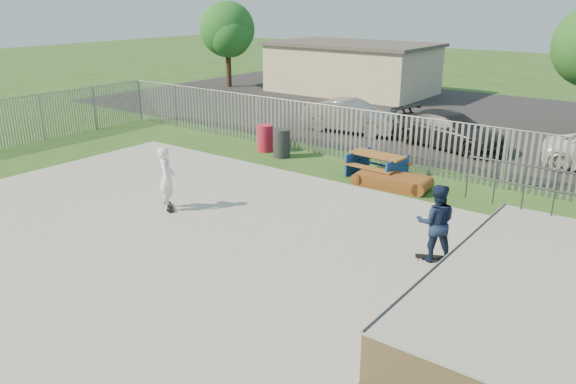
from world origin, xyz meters
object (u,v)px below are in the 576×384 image
Objects in this scene: car_silver at (352,116)px; trash_bin_grey at (282,143)px; skater_navy at (436,223)px; skater_white at (167,178)px; tree_left at (227,29)px; car_dark at (450,130)px; funbox at (392,181)px; picnic_table at (377,165)px; trash_bin_red at (265,138)px.

trash_bin_grey is at bearing 173.52° from car_silver.
skater_navy is 1.00× the size of skater_white.
tree_left is at bearing 139.04° from trash_bin_grey.
skater_white is (-7.45, -1.46, 0.00)m from skater_navy.
skater_navy is (8.59, -10.63, 0.31)m from car_silver.
car_dark is 2.71× the size of skater_white.
tree_left is at bearing 81.97° from car_dark.
trash_bin_grey is 0.60× the size of skater_white.
skater_white is (-4.04, -6.06, 0.86)m from funbox.
trash_bin_grey is 10.13m from skater_navy.
trash_bin_red reaches higher than picnic_table.
car_dark is at bearing -95.80° from car_silver.
trash_bin_grey is 7.10m from car_dark.
tree_left reaches higher than skater_white.
picnic_table is at bearing -148.05° from car_silver.
skater_white is (-3.53, -12.15, 0.33)m from car_dark.
picnic_table is at bearing -172.68° from car_dark.
trash_bin_grey reaches higher than trash_bin_red.
skater_white is (-3.07, -6.79, 0.66)m from picnic_table.
car_silver is (1.06, 4.99, 0.22)m from trash_bin_red.
skater_navy is at bearing -30.28° from trash_bin_red.
tree_left is at bearing -7.21° from skater_white.
trash_bin_red reaches higher than funbox.
car_silver reaches higher than funbox.
picnic_table is at bearing -3.35° from trash_bin_red.
car_silver is 2.45× the size of skater_white.
skater_navy reaches higher than trash_bin_grey.
funbox is 0.44× the size of car_dark.
skater_white is at bearing 178.83° from car_silver.
skater_white reaches higher than trash_bin_red.
car_silver reaches higher than car_dark.
trash_bin_red is 0.97× the size of trash_bin_grey.
picnic_table is 1.82× the size of trash_bin_grey.
car_silver is at bearing -40.49° from skater_white.
trash_bin_grey is at bearing 166.45° from funbox.
picnic_table is 22.39m from tree_left.
car_silver is 13.67m from skater_navy.
car_dark is at bearing -20.27° from tree_left.
skater_white is at bearing -80.54° from trash_bin_grey.
trash_bin_grey is 0.19× the size of tree_left.
skater_navy is (9.66, -5.64, 0.53)m from trash_bin_red.
tree_left is at bearing 137.47° from trash_bin_red.
funbox is 2.04× the size of trash_bin_red.
car_dark is 11.39m from skater_navy.
picnic_table is 5.29m from trash_bin_red.
skater_white reaches higher than trash_bin_grey.
car_dark is at bearing 89.35° from funbox.
picnic_table is 0.92× the size of funbox.
picnic_table is 7.48m from skater_white.
car_dark is at bearing -97.66° from skater_navy.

